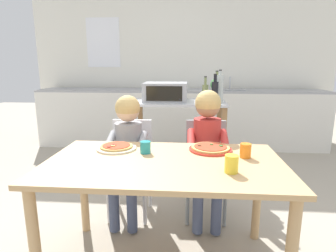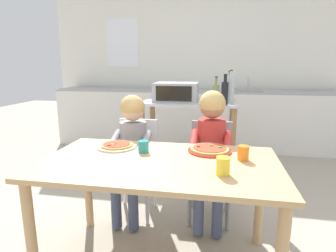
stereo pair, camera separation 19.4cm
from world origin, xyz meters
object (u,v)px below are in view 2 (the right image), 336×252
at_px(dining_chair_left, 136,159).
at_px(pizza_plate_cream, 117,146).
at_px(toaster_oven, 176,92).
at_px(bottle_dark_olive_oil, 229,88).
at_px(bottle_tall_green_wine, 231,89).
at_px(drinking_cup_teal, 143,147).
at_px(drinking_cup_orange, 243,153).
at_px(dining_chair_right, 210,163).
at_px(bottle_slim_sauce, 225,92).
at_px(drinking_cup_yellow, 223,166).
at_px(kitchen_island_cart, 189,129).
at_px(dining_table, 159,175).
at_px(potted_herb_plant, 228,89).
at_px(bottle_clear_vinegar, 216,93).
at_px(child_in_grey_shirt, 131,141).
at_px(child_in_red_shirt, 211,141).
at_px(pizza_plate_red_rimmed, 210,150).

distance_m(dining_chair_left, pizza_plate_cream, 0.51).
distance_m(toaster_oven, bottle_dark_olive_oil, 0.61).
relative_size(bottle_tall_green_wine, drinking_cup_teal, 4.30).
bearing_deg(drinking_cup_orange, dining_chair_right, 109.51).
relative_size(bottle_slim_sauce, dining_chair_left, 0.37).
relative_size(dining_chair_right, drinking_cup_teal, 10.26).
distance_m(dining_chair_left, drinking_cup_yellow, 1.13).
bearing_deg(kitchen_island_cart, dining_chair_right, -70.31).
xyz_separation_m(toaster_oven, dining_table, (0.11, -1.44, -0.37)).
distance_m(potted_herb_plant, dining_chair_left, 1.28).
bearing_deg(kitchen_island_cart, dining_table, -91.15).
height_order(bottle_clear_vinegar, bottle_tall_green_wine, bottle_tall_green_wine).
xyz_separation_m(child_in_grey_shirt, drinking_cup_teal, (0.21, -0.40, 0.08)).
xyz_separation_m(toaster_oven, drinking_cup_orange, (0.61, -1.34, -0.23)).
xyz_separation_m(bottle_clear_vinegar, bottle_tall_green_wine, (0.15, -0.04, 0.04)).
bearing_deg(child_in_red_shirt, drinking_cup_orange, -66.22).
xyz_separation_m(pizza_plate_red_rimmed, drinking_cup_teal, (-0.43, -0.10, 0.03)).
xyz_separation_m(dining_chair_left, dining_chair_right, (0.64, 0.02, 0.00)).
relative_size(bottle_dark_olive_oil, bottle_clear_vinegar, 1.19).
relative_size(dining_table, child_in_red_shirt, 1.34).
relative_size(bottle_dark_olive_oil, potted_herb_plant, 1.32).
bearing_deg(dining_table, kitchen_island_cart, 88.85).
relative_size(toaster_oven, pizza_plate_red_rimmed, 1.60).
bearing_deg(bottle_tall_green_wine, toaster_oven, 170.10).
relative_size(child_in_red_shirt, drinking_cup_yellow, 11.04).
distance_m(dining_chair_right, child_in_grey_shirt, 0.69).
bearing_deg(child_in_grey_shirt, bottle_clear_vinegar, 51.80).
bearing_deg(bottle_dark_olive_oil, child_in_red_shirt, -98.38).
bearing_deg(bottle_slim_sauce, dining_chair_right, -100.74).
xyz_separation_m(pizza_plate_red_rimmed, drinking_cup_yellow, (0.08, -0.40, 0.04)).
distance_m(bottle_tall_green_wine, potted_herb_plant, 0.17).
relative_size(potted_herb_plant, dining_table, 0.17).
xyz_separation_m(bottle_slim_sauce, dining_chair_left, (-0.75, -0.57, -0.54)).
relative_size(dining_chair_right, child_in_grey_shirt, 0.79).
height_order(dining_chair_right, drinking_cup_teal, dining_chair_right).
distance_m(bottle_clear_vinegar, drinking_cup_orange, 1.32).
bearing_deg(dining_chair_right, bottle_dark_olive_oil, 80.65).
relative_size(dining_chair_left, child_in_red_shirt, 0.75).
distance_m(pizza_plate_red_rimmed, drinking_cup_teal, 0.44).
xyz_separation_m(kitchen_island_cart, child_in_red_shirt, (0.27, -0.86, 0.11)).
bearing_deg(toaster_oven, drinking_cup_teal, -91.00).
distance_m(bottle_dark_olive_oil, drinking_cup_teal, 1.65).
xyz_separation_m(bottle_dark_olive_oil, potted_herb_plant, (-0.02, -0.15, 0.01)).
xyz_separation_m(child_in_red_shirt, pizza_plate_red_rimmed, (0.00, -0.33, 0.03)).
distance_m(kitchen_island_cart, bottle_tall_green_wine, 0.63).
relative_size(potted_herb_plant, dining_chair_right, 0.30).
bearing_deg(bottle_tall_green_wine, drinking_cup_orange, -88.00).
xyz_separation_m(dining_chair_right, drinking_cup_teal, (-0.43, -0.54, 0.28)).
bearing_deg(pizza_plate_red_rimmed, dining_table, -140.82).
relative_size(toaster_oven, drinking_cup_yellow, 4.77).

